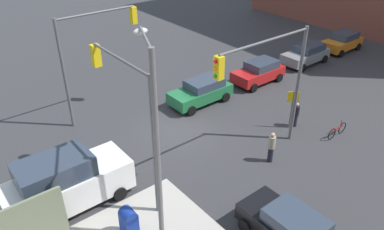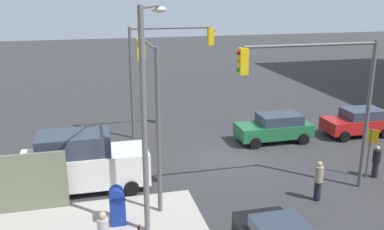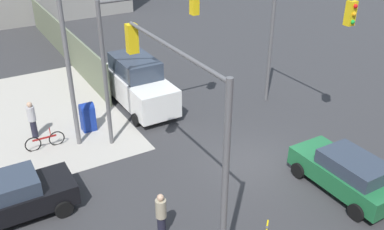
% 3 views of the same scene
% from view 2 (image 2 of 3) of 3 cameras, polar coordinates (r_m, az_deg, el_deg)
% --- Properties ---
extents(ground_plane, '(120.00, 120.00, 0.00)m').
position_cam_2_polar(ground_plane, '(22.44, 5.16, -5.83)').
color(ground_plane, '#333335').
extents(traffic_signal_nw_corner, '(6.07, 0.36, 6.50)m').
position_cam_2_polar(traffic_signal_nw_corner, '(18.04, 16.78, 3.56)').
color(traffic_signal_nw_corner, '#59595B').
rests_on(traffic_signal_nw_corner, ground).
extents(traffic_signal_se_corner, '(5.03, 0.36, 6.50)m').
position_cam_2_polar(traffic_signal_se_corner, '(24.79, -3.76, 7.39)').
color(traffic_signal_se_corner, '#59595B').
rests_on(traffic_signal_se_corner, ground).
extents(traffic_signal_ne_corner, '(0.36, 4.75, 6.50)m').
position_cam_2_polar(traffic_signal_ne_corner, '(17.48, -5.58, 3.52)').
color(traffic_signal_ne_corner, '#59595B').
rests_on(traffic_signal_ne_corner, ground).
extents(street_lamp_corner, '(1.35, 2.47, 8.00)m').
position_cam_2_polar(street_lamp_corner, '(14.74, -6.08, 1.56)').
color(street_lamp_corner, slate).
rests_on(street_lamp_corner, ground).
extents(warning_sign_two_way, '(0.48, 0.48, 2.40)m').
position_cam_2_polar(warning_sign_two_way, '(21.24, 22.62, -3.65)').
color(warning_sign_two_way, '#4C4C4C').
rests_on(warning_sign_two_way, ground).
extents(mailbox_blue, '(0.56, 0.64, 1.43)m').
position_cam_2_polar(mailbox_blue, '(16.50, -9.94, -11.65)').
color(mailbox_blue, navy).
rests_on(mailbox_blue, ground).
extents(coupe_green, '(4.29, 2.02, 1.62)m').
position_cam_2_polar(coupe_green, '(25.06, 10.99, -1.63)').
color(coupe_green, '#1E6638').
rests_on(coupe_green, ground).
extents(hatchback_red, '(4.02, 2.02, 1.62)m').
position_cam_2_polar(hatchback_red, '(27.54, 21.28, -0.83)').
color(hatchback_red, '#B21919').
rests_on(hatchback_red, ground).
extents(van_white_delivery, '(5.40, 2.32, 2.62)m').
position_cam_2_polar(van_white_delivery, '(19.18, -14.33, -6.12)').
color(van_white_delivery, white).
rests_on(van_white_delivery, ground).
extents(pedestrian_waiting, '(0.36, 0.36, 1.55)m').
position_cam_2_polar(pedestrian_waiting, '(21.70, 23.34, -5.69)').
color(pedestrian_waiting, black).
rests_on(pedestrian_waiting, ground).
extents(pedestrian_walking_north, '(0.36, 0.36, 1.74)m').
position_cam_2_polar(pedestrian_walking_north, '(18.56, 16.49, -8.34)').
color(pedestrian_walking_north, '#9E937A').
rests_on(pedestrian_walking_north, ground).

